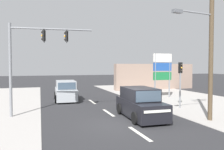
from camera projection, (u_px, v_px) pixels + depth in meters
The scene contains 12 objects.
ground_plane at pixel (124, 123), 12.42m from camera, with size 140.00×140.00×0.00m, color #28282B.
lane_dash_near at pixel (139, 133), 10.53m from camera, with size 0.20×2.40×0.01m, color silver.
lane_dash_mid at pixel (108, 113), 15.27m from camera, with size 0.20×2.40×0.01m, color silver.
lane_dash_far at pixel (92, 102), 20.01m from camera, with size 0.20×2.40×0.01m, color silver.
kerb_right_verge at pixel (221, 108), 17.15m from camera, with size 10.00×44.00×0.02m, color #A39E99.
utility_pole_foreground_right at pixel (209, 41), 12.86m from camera, with size 3.78×0.59×8.74m.
traffic_signal_mast at pixel (32, 52), 14.11m from camera, with size 5.27×0.71×6.00m.
pedestal_signal_right_kerb at pixel (180, 77), 16.93m from camera, with size 0.44×0.31×3.56m.
shopping_plaza_sign at pixel (162, 69), 22.69m from camera, with size 2.10×0.16×4.60m.
shopfront_wall_far at pixel (155, 77), 30.99m from camera, with size 12.00×1.00×3.60m, color gray.
suv_crossing_left at pixel (140, 104), 13.78m from camera, with size 2.21×4.61×1.90m.
suv_oncoming_near at pixel (66, 91), 20.81m from camera, with size 2.20×4.60×1.90m.
Camera 1 is at (-4.53, -11.46, 3.24)m, focal length 35.00 mm.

